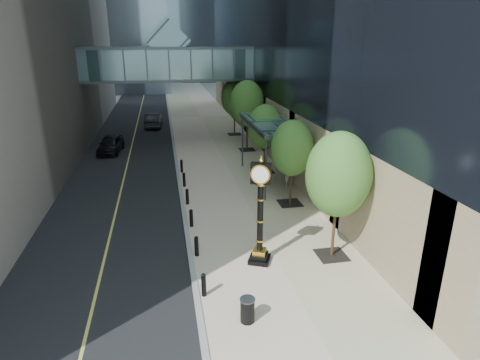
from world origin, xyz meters
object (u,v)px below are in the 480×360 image
object	(u,v)px
street_clock	(260,219)
car_far	(154,120)
trash_bin	(247,311)
pedestrian	(289,173)
car_near	(111,144)

from	to	relation	value
street_clock	car_far	world-z (taller)	street_clock
trash_bin	pedestrian	size ratio (longest dim) A/B	0.49
street_clock	car_far	distance (m)	32.12
trash_bin	car_far	xyz separation A→B (m)	(-3.65, 35.65, 0.32)
car_near	street_clock	bearing A→B (deg)	-60.63
street_clock	car_far	size ratio (longest dim) A/B	1.01
pedestrian	car_far	xyz separation A→B (m)	(-9.46, 22.20, -0.15)
car_near	car_far	world-z (taller)	car_far
car_near	pedestrian	bearing A→B (deg)	-34.51
pedestrian	car_near	size ratio (longest dim) A/B	0.41
street_clock	trash_bin	xyz separation A→B (m)	(-1.41, -3.96, -1.70)
trash_bin	pedestrian	distance (m)	14.65
street_clock	car_near	world-z (taller)	street_clock
car_near	car_far	distance (m)	11.29
pedestrian	car_near	world-z (taller)	pedestrian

